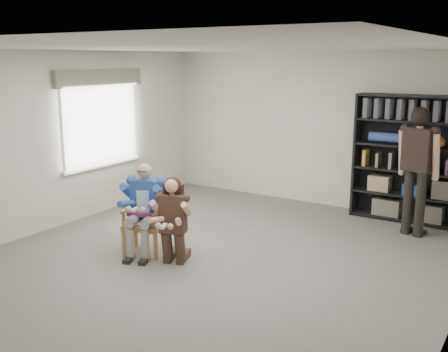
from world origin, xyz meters
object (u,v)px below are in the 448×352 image
Objects in this scene: bookshelf at (409,159)px; standing_man at (416,173)px; kneeling_woman at (173,222)px; armchair at (145,219)px; seated_man at (144,209)px.

standing_man is (0.27, -0.68, -0.07)m from bookshelf.
kneeling_woman is at bearing -120.32° from bookshelf.
armchair is 0.51× the size of standing_man.
bookshelf is (2.11, 3.61, 0.46)m from kneeling_woman.
kneeling_woman is at bearing -31.67° from armchair.
seated_man reaches higher than kneeling_woman.
standing_man is (2.96, 2.80, 0.33)m from seated_man.
bookshelf is (2.69, 3.49, 0.56)m from armchair.
bookshelf reaches higher than kneeling_woman.
standing_man reaches higher than seated_man.
bookshelf is at bearing 32.38° from armchair.
armchair is at bearing 148.33° from kneeling_woman.
standing_man is at bearing -68.21° from bookshelf.
bookshelf reaches higher than seated_man.
bookshelf reaches higher than armchair.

